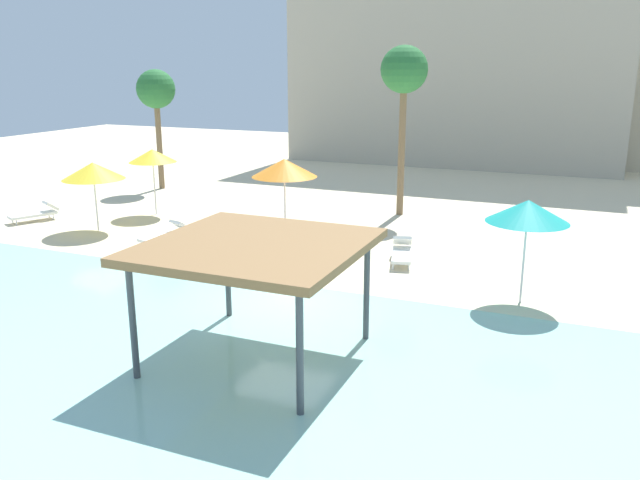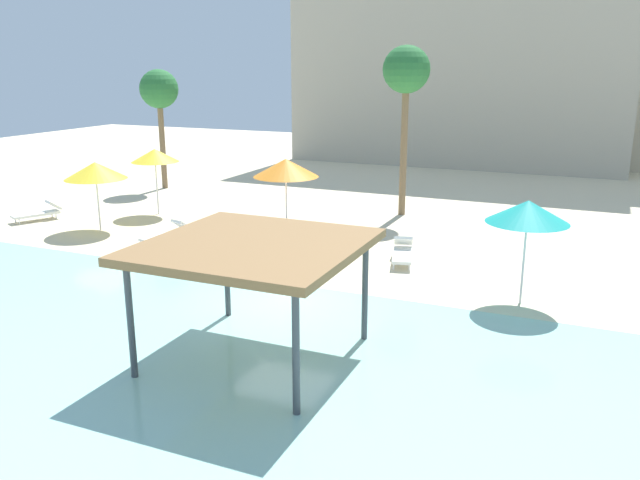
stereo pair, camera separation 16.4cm
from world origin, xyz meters
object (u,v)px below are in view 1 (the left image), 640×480
(beach_umbrella_teal_3, at_px, (528,211))
(lounge_chair_2, at_px, (315,247))
(beach_umbrella_yellow_2, at_px, (93,171))
(lounge_chair_1, at_px, (232,254))
(palm_tree_0, at_px, (404,74))
(palm_tree_1, at_px, (156,92))
(beach_umbrella_orange_1, at_px, (284,168))
(lounge_chair_0, at_px, (37,213))
(lounge_chair_6, at_px, (402,252))
(lounge_chair_3, at_px, (167,234))
(beach_umbrella_yellow_0, at_px, (152,156))
(shade_pavilion, at_px, (256,250))

(beach_umbrella_teal_3, relative_size, lounge_chair_2, 1.42)
(beach_umbrella_yellow_2, bearing_deg, lounge_chair_1, -13.85)
(beach_umbrella_yellow_2, height_order, palm_tree_0, palm_tree_0)
(palm_tree_1, bearing_deg, palm_tree_0, -4.48)
(beach_umbrella_orange_1, relative_size, lounge_chair_0, 1.41)
(lounge_chair_2, bearing_deg, palm_tree_1, -133.07)
(lounge_chair_1, xyz_separation_m, lounge_chair_6, (4.90, 2.32, 0.00))
(palm_tree_1, bearing_deg, beach_umbrella_teal_3, -27.75)
(lounge_chair_3, bearing_deg, lounge_chair_1, 86.28)
(lounge_chair_0, relative_size, lounge_chair_2, 1.00)
(lounge_chair_2, bearing_deg, lounge_chair_1, -59.82)
(beach_umbrella_yellow_2, relative_size, lounge_chair_1, 1.36)
(lounge_chair_0, height_order, palm_tree_1, palm_tree_1)
(beach_umbrella_orange_1, height_order, lounge_chair_0, beach_umbrella_orange_1)
(beach_umbrella_teal_3, bearing_deg, lounge_chair_3, 174.00)
(beach_umbrella_yellow_2, distance_m, lounge_chair_3, 4.02)
(beach_umbrella_teal_3, xyz_separation_m, lounge_chair_6, (-3.94, 2.34, -2.16))
(beach_umbrella_yellow_2, bearing_deg, beach_umbrella_yellow_0, 84.06)
(lounge_chair_3, bearing_deg, beach_umbrella_orange_1, 150.33)
(lounge_chair_3, relative_size, palm_tree_1, 0.34)
(beach_umbrella_teal_3, relative_size, lounge_chair_3, 1.40)
(beach_umbrella_yellow_0, height_order, beach_umbrella_orange_1, beach_umbrella_orange_1)
(lounge_chair_2, distance_m, palm_tree_0, 8.98)
(lounge_chair_0, xyz_separation_m, lounge_chair_1, (10.27, -2.01, 0.00))
(beach_umbrella_yellow_0, relative_size, lounge_chair_3, 1.38)
(lounge_chair_3, height_order, palm_tree_0, palm_tree_0)
(beach_umbrella_yellow_2, height_order, lounge_chair_6, beach_umbrella_yellow_2)
(lounge_chair_0, bearing_deg, beach_umbrella_yellow_2, 110.38)
(beach_umbrella_orange_1, xyz_separation_m, lounge_chair_1, (0.22, -4.30, -2.11))
(lounge_chair_6, height_order, palm_tree_1, palm_tree_1)
(beach_umbrella_orange_1, xyz_separation_m, beach_umbrella_teal_3, (9.06, -4.32, 0.05))
(lounge_chair_6, bearing_deg, palm_tree_0, -177.81)
(lounge_chair_2, bearing_deg, beach_umbrella_orange_1, -146.98)
(beach_umbrella_orange_1, height_order, beach_umbrella_yellow_2, beach_umbrella_orange_1)
(palm_tree_0, bearing_deg, palm_tree_1, 175.52)
(beach_umbrella_yellow_0, bearing_deg, lounge_chair_6, -12.49)
(lounge_chair_3, relative_size, lounge_chair_6, 1.00)
(lounge_chair_3, distance_m, palm_tree_1, 11.65)
(beach_umbrella_yellow_2, xyz_separation_m, lounge_chair_0, (-3.39, 0.31, -1.96))
(shade_pavilion, bearing_deg, beach_umbrella_yellow_0, 134.88)
(beach_umbrella_yellow_2, xyz_separation_m, lounge_chair_6, (11.79, 0.62, -1.96))
(lounge_chair_3, distance_m, palm_tree_0, 11.26)
(lounge_chair_6, xyz_separation_m, palm_tree_0, (-1.95, 6.51, 5.42))
(lounge_chair_6, bearing_deg, lounge_chair_3, -97.29)
(beach_umbrella_orange_1, height_order, lounge_chair_3, beach_umbrella_orange_1)
(lounge_chair_1, distance_m, lounge_chair_6, 5.42)
(beach_umbrella_orange_1, bearing_deg, lounge_chair_3, -136.37)
(shade_pavilion, relative_size, palm_tree_1, 0.73)
(lounge_chair_2, xyz_separation_m, palm_tree_1, (-12.00, 8.12, 4.49))
(lounge_chair_0, bearing_deg, lounge_chair_6, 116.78)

